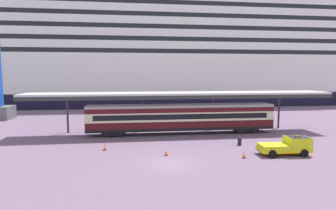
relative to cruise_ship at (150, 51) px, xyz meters
The scene contains 9 objects.
ground_plane 57.48m from the cruise_ship, 91.97° to the right, with size 400.00×400.00×0.00m, color #6A526D.
cruise_ship is the anchor object (origin of this frame).
platform_canopy 43.01m from the cruise_ship, 87.99° to the right, with size 42.26×5.08×5.76m.
train_carriage 44.19m from the cruise_ship, 88.01° to the right, with size 25.82×2.81×4.11m.
service_truck 56.88m from the cruise_ship, 78.85° to the right, with size 5.27×2.39×2.02m.
traffic_cone_near 52.71m from the cruise_ship, 99.48° to the right, with size 0.36×0.36×0.76m.
traffic_cone_mid 56.87m from the cruise_ship, 84.10° to the right, with size 0.36×0.36×0.69m.
traffic_cone_far 54.83m from the cruise_ship, 92.07° to the right, with size 0.36×0.36×0.74m.
quay_bollard 52.17m from the cruise_ship, 81.81° to the right, with size 0.48×0.48×0.96m.
Camera 1 is at (-3.48, -25.81, 8.30)m, focal length 30.68 mm.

